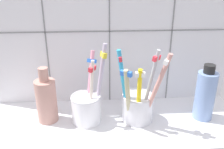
% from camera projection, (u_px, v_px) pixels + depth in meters
% --- Properties ---
extents(counter_slab, '(0.64, 0.22, 0.02)m').
position_uv_depth(counter_slab, '(112.00, 125.00, 0.62)').
color(counter_slab, silver).
rests_on(counter_slab, ground).
extents(tile_wall_back, '(0.64, 0.02, 0.45)m').
position_uv_depth(tile_wall_back, '(109.00, 27.00, 0.64)').
color(tile_wall_back, white).
rests_on(tile_wall_back, ground).
extents(toothbrush_cup_left, '(0.09, 0.09, 0.19)m').
position_uv_depth(toothbrush_cup_left, '(87.00, 105.00, 0.60)').
color(toothbrush_cup_left, white).
rests_on(toothbrush_cup_left, counter_slab).
extents(toothbrush_cup_right, '(0.11, 0.10, 0.19)m').
position_uv_depth(toothbrush_cup_right, '(138.00, 104.00, 0.60)').
color(toothbrush_cup_right, white).
rests_on(toothbrush_cup_right, counter_slab).
extents(ceramic_vase, '(0.05, 0.05, 0.14)m').
position_uv_depth(ceramic_vase, '(46.00, 99.00, 0.60)').
color(ceramic_vase, tan).
rests_on(ceramic_vase, counter_slab).
extents(soap_bottle, '(0.05, 0.05, 0.14)m').
position_uv_depth(soap_bottle, '(205.00, 95.00, 0.61)').
color(soap_bottle, '#819FD4').
rests_on(soap_bottle, counter_slab).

